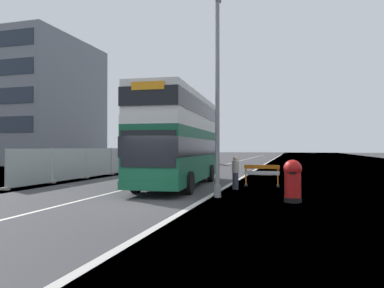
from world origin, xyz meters
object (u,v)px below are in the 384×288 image
at_px(car_receding_mid, 204,156).
at_px(pedestrian_at_kerb, 235,173).
at_px(double_decker_bus, 179,138).
at_px(lamppost_foreground, 217,102).
at_px(red_pillar_postbox, 293,179).
at_px(roadworks_barrier, 262,173).
at_px(car_oncoming_near, 186,157).

relative_size(car_receding_mid, pedestrian_at_kerb, 2.81).
xyz_separation_m(double_decker_bus, lamppost_foreground, (2.79, -3.55, 1.39)).
bearing_deg(lamppost_foreground, red_pillar_postbox, -9.08).
xyz_separation_m(double_decker_bus, car_receding_mid, (-4.56, 23.23, -1.52)).
bearing_deg(roadworks_barrier, double_decker_bus, -166.31).
distance_m(double_decker_bus, car_oncoming_near, 17.21).
height_order(red_pillar_postbox, car_oncoming_near, car_oncoming_near).
bearing_deg(lamppost_foreground, pedestrian_at_kerb, 84.47).
relative_size(red_pillar_postbox, roadworks_barrier, 0.87).
relative_size(car_oncoming_near, car_receding_mid, 1.01).
distance_m(red_pillar_postbox, car_receding_mid, 29.14).
relative_size(double_decker_bus, car_oncoming_near, 2.25).
height_order(red_pillar_postbox, roadworks_barrier, red_pillar_postbox).
bearing_deg(double_decker_bus, red_pillar_postbox, -34.95).
bearing_deg(red_pillar_postbox, car_oncoming_near, 117.09).
relative_size(roadworks_barrier, car_oncoming_near, 0.40).
bearing_deg(pedestrian_at_kerb, double_decker_bus, 167.87).
xyz_separation_m(lamppost_foreground, red_pillar_postbox, (2.96, -0.47, -3.06)).
bearing_deg(lamppost_foreground, roadworks_barrier, 73.03).
height_order(roadworks_barrier, car_oncoming_near, car_oncoming_near).
bearing_deg(double_decker_bus, lamppost_foreground, -51.80).
bearing_deg(pedestrian_at_kerb, roadworks_barrier, 56.44).
xyz_separation_m(lamppost_foreground, car_receding_mid, (-7.35, 26.78, -2.90)).
height_order(lamppost_foreground, roadworks_barrier, lamppost_foreground).
xyz_separation_m(car_oncoming_near, pedestrian_at_kerb, (7.80, -17.14, -0.26)).
bearing_deg(double_decker_bus, pedestrian_at_kerb, -12.13).
relative_size(lamppost_foreground, roadworks_barrier, 4.56).
relative_size(lamppost_foreground, car_receding_mid, 1.84).
xyz_separation_m(roadworks_barrier, car_receding_mid, (-8.75, 22.21, 0.30)).
bearing_deg(double_decker_bus, car_oncoming_near, 106.01).
bearing_deg(red_pillar_postbox, pedestrian_at_kerb, 128.58).
distance_m(roadworks_barrier, car_receding_mid, 23.87).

